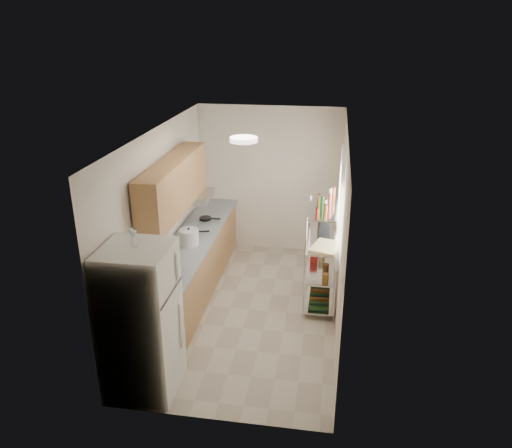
{
  "coord_description": "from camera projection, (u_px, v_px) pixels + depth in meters",
  "views": [
    {
      "loc": [
        1.08,
        -6.17,
        3.89
      ],
      "look_at": [
        0.06,
        0.25,
        1.25
      ],
      "focal_mm": 35.0,
      "sensor_mm": 36.0,
      "label": 1
    }
  ],
  "objects": [
    {
      "name": "bakers_rack",
      "position": [
        323.0,
        236.0,
        6.98
      ],
      "size": [
        0.45,
        0.9,
        1.73
      ],
      "color": "silver",
      "rests_on": "ground"
    },
    {
      "name": "rice_cooker",
      "position": [
        189.0,
        237.0,
        7.17
      ],
      "size": [
        0.29,
        0.29,
        0.23
      ],
      "primitive_type": "cylinder",
      "color": "silver",
      "rests_on": "counter_run"
    },
    {
      "name": "wine_glass_b",
      "position": [
        131.0,
        237.0,
        5.13
      ],
      "size": [
        0.06,
        0.06,
        0.17
      ],
      "primitive_type": null,
      "color": "silver",
      "rests_on": "refrigerator"
    },
    {
      "name": "upper_cabinets",
      "position": [
        174.0,
        185.0,
        6.83
      ],
      "size": [
        0.33,
        2.2,
        0.72
      ],
      "primitive_type": "cube",
      "color": "#AF794A",
      "rests_on": "room"
    },
    {
      "name": "range_hood",
      "position": [
        195.0,
        196.0,
        7.72
      ],
      "size": [
        0.5,
        0.6,
        0.12
      ],
      "primitive_type": "cube",
      "color": "#B7BABC",
      "rests_on": "room"
    },
    {
      "name": "frying_pan_small",
      "position": [
        205.0,
        218.0,
        8.11
      ],
      "size": [
        0.2,
        0.2,
        0.04
      ],
      "primitive_type": "cylinder",
      "rotation": [
        0.0,
        0.0,
        0.02
      ],
      "color": "black",
      "rests_on": "counter_run"
    },
    {
      "name": "counter_run",
      "position": [
        195.0,
        264.0,
        7.63
      ],
      "size": [
        0.63,
        3.51,
        0.9
      ],
      "color": "#AF794A",
      "rests_on": "ground"
    },
    {
      "name": "storage_bag",
      "position": [
        314.0,
        255.0,
        7.47
      ],
      "size": [
        0.11,
        0.16,
        0.18
      ],
      "primitive_type": "cube",
      "rotation": [
        0.0,
        0.0,
        -0.01
      ],
      "color": "maroon",
      "rests_on": "bakers_rack"
    },
    {
      "name": "room",
      "position": [
        249.0,
        227.0,
        6.78
      ],
      "size": [
        2.52,
        4.42,
        2.62
      ],
      "color": "#B2A690",
      "rests_on": "ground"
    },
    {
      "name": "cutting_board",
      "position": [
        326.0,
        247.0,
        6.83
      ],
      "size": [
        0.49,
        0.56,
        0.03
      ],
      "primitive_type": "cube",
      "rotation": [
        0.0,
        0.0,
        -0.3
      ],
      "color": "tan",
      "rests_on": "bakers_rack"
    },
    {
      "name": "window",
      "position": [
        341.0,
        206.0,
        6.83
      ],
      "size": [
        0.06,
        1.0,
        1.46
      ],
      "primitive_type": "cube",
      "color": "white",
      "rests_on": "room"
    },
    {
      "name": "frying_pan_large",
      "position": [
        191.0,
        232.0,
        7.58
      ],
      "size": [
        0.31,
        0.31,
        0.04
      ],
      "primitive_type": "cylinder",
      "rotation": [
        0.0,
        0.0,
        0.3
      ],
      "color": "black",
      "rests_on": "counter_run"
    },
    {
      "name": "espresso_machine",
      "position": [
        324.0,
        226.0,
        7.23
      ],
      "size": [
        0.19,
        0.25,
        0.26
      ],
      "primitive_type": "cube",
      "rotation": [
        0.0,
        0.0,
        0.18
      ],
      "color": "black",
      "rests_on": "bakers_rack"
    },
    {
      "name": "wine_glass_a",
      "position": [
        134.0,
        239.0,
        5.07
      ],
      "size": [
        0.06,
        0.06,
        0.18
      ],
      "primitive_type": null,
      "color": "silver",
      "rests_on": "refrigerator"
    },
    {
      "name": "ceiling_dome",
      "position": [
        244.0,
        139.0,
        6.03
      ],
      "size": [
        0.34,
        0.34,
        0.05
      ],
      "primitive_type": "cylinder",
      "color": "white",
      "rests_on": "room"
    },
    {
      "name": "refrigerator",
      "position": [
        142.0,
        321.0,
        5.42
      ],
      "size": [
        0.72,
        0.72,
        1.75
      ],
      "primitive_type": "cube",
      "color": "white",
      "rests_on": "ground"
    }
  ]
}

